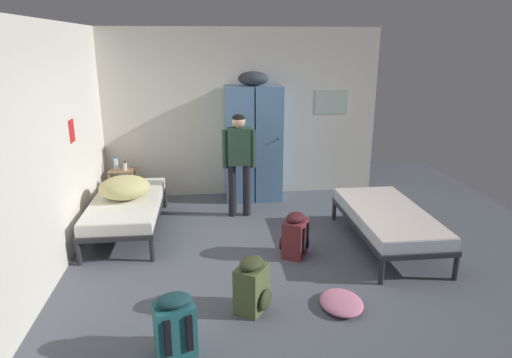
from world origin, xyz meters
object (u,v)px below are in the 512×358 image
object	(u,v)px
person_traveler	(239,156)
backpack_maroon	(294,236)
bed_left_rear	(127,206)
water_bottle	(116,164)
lotion_bottle	(125,166)
backpack_teal	(175,325)
backpack_olive	(253,286)
bed_right	(388,218)
shelf_unit	(123,183)
clothes_pile_pink	(341,302)
locker_bank	(253,141)
bedding_heap	(125,187)

from	to	relation	value
person_traveler	backpack_maroon	xyz separation A→B (m)	(0.56, -1.40, -0.66)
person_traveler	bed_left_rear	bearing A→B (deg)	-164.08
water_bottle	lotion_bottle	size ratio (longest dim) A/B	1.43
backpack_teal	backpack_olive	distance (m)	0.89
bed_right	backpack_teal	distance (m)	3.12
bed_left_rear	backpack_teal	xyz separation A→B (m)	(0.80, -2.61, -0.12)
bed_right	backpack_olive	distance (m)	2.23
shelf_unit	clothes_pile_pink	size ratio (longest dim) A/B	1.11
bed_right	lotion_bottle	xyz separation A→B (m)	(-3.52, 1.92, 0.26)
lotion_bottle	locker_bank	bearing A→B (deg)	2.64
person_traveler	water_bottle	bearing A→B (deg)	159.07
bedding_heap	water_bottle	size ratio (longest dim) A/B	3.07
locker_bank	backpack_olive	world-z (taller)	locker_bank
bed_left_rear	bedding_heap	bearing A→B (deg)	179.28
bed_left_rear	shelf_unit	bearing A→B (deg)	102.26
bed_right	water_bottle	world-z (taller)	water_bottle
person_traveler	lotion_bottle	bearing A→B (deg)	159.14
locker_bank	person_traveler	distance (m)	0.81
shelf_unit	backpack_olive	xyz separation A→B (m)	(1.75, -3.21, -0.09)
person_traveler	backpack_olive	bearing A→B (deg)	-91.45
backpack_maroon	backpack_olive	xyz separation A→B (m)	(-0.62, -1.11, 0.00)
shelf_unit	bed_right	world-z (taller)	shelf_unit
backpack_olive	backpack_maroon	bearing A→B (deg)	60.59
locker_bank	shelf_unit	xyz separation A→B (m)	(-2.10, -0.05, -0.62)
locker_bank	backpack_teal	world-z (taller)	locker_bank
bed_left_rear	bedding_heap	xyz separation A→B (m)	(-0.01, 0.00, 0.26)
lotion_bottle	bed_right	bearing A→B (deg)	-28.64
backpack_teal	water_bottle	bearing A→B (deg)	106.56
bed_right	clothes_pile_pink	distance (m)	1.65
bed_right	backpack_maroon	bearing A→B (deg)	-173.31
backpack_olive	clothes_pile_pink	xyz separation A→B (m)	(0.87, -0.05, -0.21)
bedding_heap	water_bottle	distance (m)	1.21
shelf_unit	lotion_bottle	world-z (taller)	lotion_bottle
lotion_bottle	backpack_teal	size ratio (longest dim) A/B	0.27
person_traveler	shelf_unit	bearing A→B (deg)	158.78
lotion_bottle	clothes_pile_pink	world-z (taller)	lotion_bottle
bed_left_rear	lotion_bottle	size ratio (longest dim) A/B	12.57
shelf_unit	bed_left_rear	world-z (taller)	shelf_unit
shelf_unit	bed_right	distance (m)	4.09
backpack_teal	person_traveler	bearing A→B (deg)	75.91
locker_bank	water_bottle	world-z (taller)	locker_bank
bed_left_rear	person_traveler	size ratio (longest dim) A/B	1.25
bedding_heap	backpack_olive	size ratio (longest dim) A/B	1.21
bed_right	lotion_bottle	world-z (taller)	lotion_bottle
shelf_unit	clothes_pile_pink	xyz separation A→B (m)	(2.62, -3.26, -0.30)
bed_right	person_traveler	world-z (taller)	person_traveler
shelf_unit	lotion_bottle	bearing A→B (deg)	-29.74
bedding_heap	person_traveler	distance (m)	1.66
water_bottle	clothes_pile_pink	size ratio (longest dim) A/B	0.42
water_bottle	backpack_teal	distance (m)	3.97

